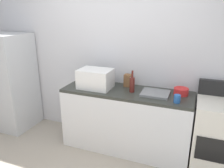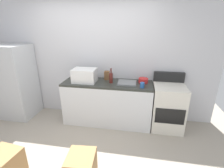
% 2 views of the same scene
% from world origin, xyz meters
% --- Properties ---
extents(ground_plane, '(6.00, 6.00, 0.00)m').
position_xyz_m(ground_plane, '(0.00, 0.00, 0.00)').
color(ground_plane, '#9E9384').
extents(wall_back, '(5.00, 0.10, 2.60)m').
position_xyz_m(wall_back, '(0.00, 1.55, 1.30)').
color(wall_back, silver).
rests_on(wall_back, ground_plane).
extents(kitchen_counter, '(1.80, 0.60, 0.90)m').
position_xyz_m(kitchen_counter, '(0.30, 1.20, 0.45)').
color(kitchen_counter, silver).
rests_on(kitchen_counter, ground_plane).
extents(refrigerator, '(0.68, 0.66, 1.61)m').
position_xyz_m(refrigerator, '(-1.75, 1.15, 0.80)').
color(refrigerator, silver).
rests_on(refrigerator, ground_plane).
extents(stove_oven, '(0.60, 0.61, 1.10)m').
position_xyz_m(stove_oven, '(1.52, 1.21, 0.47)').
color(stove_oven, silver).
rests_on(stove_oven, ground_plane).
extents(microwave, '(0.46, 0.34, 0.27)m').
position_xyz_m(microwave, '(-0.15, 1.16, 1.04)').
color(microwave, white).
rests_on(microwave, kitchen_counter).
extents(sink_basin, '(0.36, 0.32, 0.03)m').
position_xyz_m(sink_basin, '(0.70, 1.20, 0.92)').
color(sink_basin, slate).
rests_on(sink_basin, kitchen_counter).
extents(wine_bottle, '(0.07, 0.07, 0.30)m').
position_xyz_m(wine_bottle, '(0.38, 1.18, 1.01)').
color(wine_bottle, '#591E19').
rests_on(wine_bottle, kitchen_counter).
extents(coffee_mug, '(0.08, 0.08, 0.10)m').
position_xyz_m(coffee_mug, '(0.99, 1.02, 0.95)').
color(coffee_mug, '#2659A5').
rests_on(coffee_mug, kitchen_counter).
extents(knife_block, '(0.10, 0.10, 0.18)m').
position_xyz_m(knife_block, '(0.26, 1.39, 0.99)').
color(knife_block, brown).
rests_on(knife_block, kitchen_counter).
extents(mixing_bowl, '(0.19, 0.19, 0.09)m').
position_xyz_m(mixing_bowl, '(1.01, 1.31, 0.95)').
color(mixing_bowl, red).
rests_on(mixing_bowl, kitchen_counter).
extents(cardboard_box_large, '(0.45, 0.41, 0.38)m').
position_xyz_m(cardboard_box_large, '(-0.83, -0.38, 0.19)').
color(cardboard_box_large, '#A37A4C').
rests_on(cardboard_box_large, ground_plane).
extents(cardboard_box_small, '(0.40, 0.42, 0.38)m').
position_xyz_m(cardboard_box_small, '(0.23, -0.25, 0.19)').
color(cardboard_box_small, '#A37A4C').
rests_on(cardboard_box_small, ground_plane).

